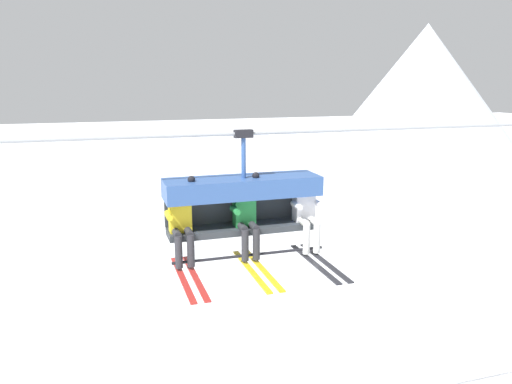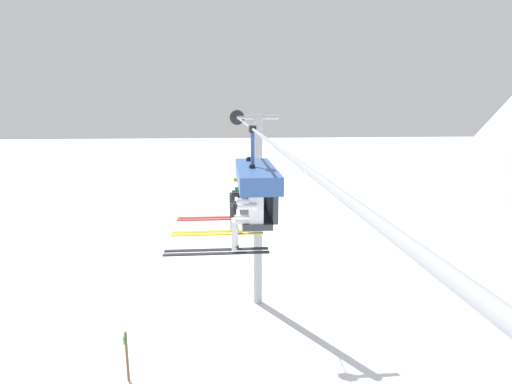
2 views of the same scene
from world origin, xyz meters
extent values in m
cone|color=silver|center=(34.67, 43.06, 7.39)|extent=(22.57, 22.57, 14.78)
cylinder|color=#9EA3A8|center=(-0.57, -0.80, 7.66)|extent=(17.72, 0.05, 0.05)
cube|color=#33383D|center=(-0.15, -0.80, 6.18)|extent=(2.37, 0.48, 0.10)
cube|color=#33383D|center=(-0.15, -0.52, 6.46)|extent=(2.37, 0.08, 0.45)
cube|color=#335699|center=(-0.15, -0.74, 6.83)|extent=(2.42, 0.68, 0.30)
cylinder|color=black|center=(-0.15, -1.12, 5.85)|extent=(2.37, 0.04, 0.04)
cylinder|color=#335699|center=(-0.15, -0.80, 7.30)|extent=(0.07, 0.07, 0.63)
cube|color=black|center=(-0.15, -0.80, 7.66)|extent=(0.28, 0.12, 0.12)
cube|color=yellow|center=(-1.15, -0.82, 6.49)|extent=(0.32, 0.22, 0.52)
sphere|color=silver|center=(-1.15, -0.82, 6.85)|extent=(0.22, 0.22, 0.22)
ellipsoid|color=black|center=(-1.15, -0.92, 6.85)|extent=(0.17, 0.04, 0.08)
cylinder|color=#2D2D33|center=(-1.24, -0.99, 6.27)|extent=(0.11, 0.34, 0.11)
cylinder|color=#2D2D33|center=(-1.06, -0.99, 6.27)|extent=(0.11, 0.34, 0.11)
cylinder|color=#2D2D33|center=(-1.24, -1.16, 6.03)|extent=(0.11, 0.11, 0.48)
cylinder|color=#2D2D33|center=(-1.06, -1.16, 6.03)|extent=(0.11, 0.11, 0.48)
cube|color=#B22823|center=(-1.24, -1.46, 5.74)|extent=(0.09, 1.70, 0.02)
cube|color=#B22823|center=(-1.06, -1.46, 5.74)|extent=(0.09, 1.70, 0.02)
cylinder|color=yellow|center=(-1.34, -0.97, 6.53)|extent=(0.09, 0.30, 0.09)
cylinder|color=yellow|center=(-0.96, -0.82, 6.84)|extent=(0.09, 0.09, 0.30)
sphere|color=black|center=(-0.96, -0.82, 7.01)|extent=(0.11, 0.11, 0.11)
cube|color=#23843D|center=(-0.15, -0.82, 6.49)|extent=(0.32, 0.22, 0.52)
sphere|color=maroon|center=(-0.15, -0.82, 6.85)|extent=(0.22, 0.22, 0.22)
ellipsoid|color=black|center=(-0.15, -0.92, 6.85)|extent=(0.17, 0.04, 0.08)
cylinder|color=#2D2D33|center=(-0.24, -0.99, 6.27)|extent=(0.11, 0.34, 0.11)
cylinder|color=#2D2D33|center=(-0.07, -0.99, 6.27)|extent=(0.11, 0.34, 0.11)
cylinder|color=#2D2D33|center=(-0.24, -1.16, 6.03)|extent=(0.11, 0.11, 0.48)
cylinder|color=#2D2D33|center=(-0.07, -1.16, 6.03)|extent=(0.11, 0.11, 0.48)
cube|color=gold|center=(-0.24, -1.46, 5.74)|extent=(0.09, 1.70, 0.02)
cube|color=gold|center=(-0.07, -1.46, 5.74)|extent=(0.09, 1.70, 0.02)
cylinder|color=#23843D|center=(-0.34, -0.97, 6.53)|extent=(0.09, 0.30, 0.09)
cylinder|color=#23843D|center=(0.03, -0.82, 6.84)|extent=(0.09, 0.09, 0.30)
sphere|color=black|center=(0.03, -0.82, 7.01)|extent=(0.11, 0.11, 0.11)
cube|color=silver|center=(0.84, -0.82, 6.49)|extent=(0.32, 0.22, 0.52)
sphere|color=black|center=(0.84, -0.82, 6.85)|extent=(0.22, 0.22, 0.22)
ellipsoid|color=black|center=(0.84, -0.92, 6.85)|extent=(0.17, 0.04, 0.08)
cylinder|color=silver|center=(0.75, -0.99, 6.27)|extent=(0.11, 0.34, 0.11)
cylinder|color=silver|center=(0.93, -0.99, 6.27)|extent=(0.11, 0.34, 0.11)
cylinder|color=silver|center=(0.75, -1.16, 6.03)|extent=(0.11, 0.11, 0.48)
cylinder|color=silver|center=(0.93, -1.16, 6.03)|extent=(0.11, 0.11, 0.48)
cube|color=#232328|center=(0.75, -1.46, 5.74)|extent=(0.09, 1.70, 0.02)
cube|color=#232328|center=(0.93, -1.46, 5.74)|extent=(0.09, 1.70, 0.02)
cylinder|color=silver|center=(0.65, -0.97, 6.53)|extent=(0.09, 0.30, 0.09)
cylinder|color=silver|center=(1.03, -0.97, 6.53)|extent=(0.09, 0.30, 0.09)
camera|label=1|loc=(-2.23, -7.97, 8.45)|focal=35.00mm
camera|label=2|loc=(7.00, -1.31, 8.04)|focal=28.00mm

